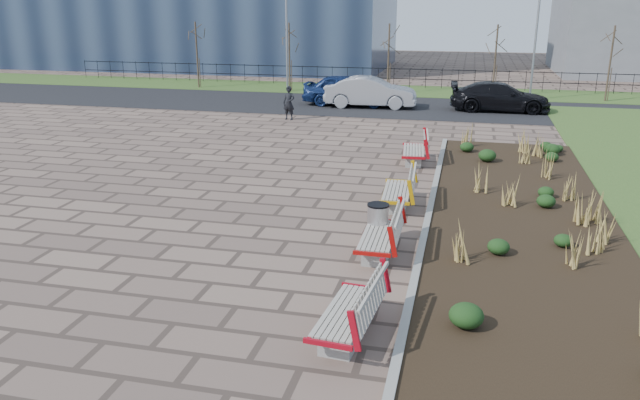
% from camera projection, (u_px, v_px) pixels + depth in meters
% --- Properties ---
extents(ground, '(120.00, 120.00, 0.00)m').
position_uv_depth(ground, '(211.00, 283.00, 12.34)').
color(ground, '#715B4E').
rests_on(ground, ground).
extents(planting_bed, '(4.50, 18.00, 0.10)m').
position_uv_depth(planting_bed, '(523.00, 222.00, 15.58)').
color(planting_bed, black).
rests_on(planting_bed, ground).
extents(planting_curb, '(0.16, 18.00, 0.15)m').
position_uv_depth(planting_curb, '(429.00, 214.00, 16.08)').
color(planting_curb, gray).
rests_on(planting_curb, ground).
extents(grass_verge_far, '(80.00, 5.00, 0.04)m').
position_uv_depth(grass_verge_far, '(391.00, 90.00, 38.26)').
color(grass_verge_far, '#33511E').
rests_on(grass_verge_far, ground).
extents(road, '(80.00, 7.00, 0.02)m').
position_uv_depth(road, '(376.00, 106.00, 32.71)').
color(road, black).
rests_on(road, ground).
extents(bench_a, '(1.09, 2.17, 1.00)m').
position_uv_depth(bench_a, '(347.00, 309.00, 10.25)').
color(bench_a, '#A80B1A').
rests_on(bench_a, ground).
extents(bench_b, '(0.92, 2.11, 1.00)m').
position_uv_depth(bench_b, '(379.00, 233.00, 13.59)').
color(bench_b, '#AC0E0B').
rests_on(bench_b, ground).
extents(bench_c, '(1.01, 2.14, 1.00)m').
position_uv_depth(bench_c, '(397.00, 189.00, 16.77)').
color(bench_c, '#D4980B').
rests_on(bench_c, ground).
extents(bench_d, '(1.08, 2.17, 1.00)m').
position_uv_depth(bench_d, '(414.00, 148.00, 21.28)').
color(bench_d, '#B40C15').
rests_on(bench_d, ground).
extents(litter_bin, '(0.49, 0.49, 0.89)m').
position_uv_depth(litter_bin, '(378.00, 223.00, 14.32)').
color(litter_bin, '#B2B2B7').
rests_on(litter_bin, ground).
extents(pedestrian, '(0.61, 0.45, 1.55)m').
position_uv_depth(pedestrian, '(289.00, 103.00, 28.86)').
color(pedestrian, black).
rests_on(pedestrian, ground).
extents(car_blue, '(4.70, 1.89, 1.60)m').
position_uv_depth(car_blue, '(348.00, 90.00, 32.74)').
color(car_blue, navy).
rests_on(car_blue, road).
extents(car_silver, '(4.79, 1.90, 1.55)m').
position_uv_depth(car_silver, '(370.00, 92.00, 32.12)').
color(car_silver, gray).
rests_on(car_silver, road).
extents(car_black, '(4.93, 2.12, 1.41)m').
position_uv_depth(car_black, '(500.00, 97.00, 31.03)').
color(car_black, black).
rests_on(car_black, road).
extents(tree_a, '(1.40, 1.40, 4.00)m').
position_uv_depth(tree_a, '(197.00, 55.00, 38.90)').
color(tree_a, '#4C3D2D').
rests_on(tree_a, grass_verge_far).
extents(tree_b, '(1.40, 1.40, 4.00)m').
position_uv_depth(tree_b, '(289.00, 57.00, 37.57)').
color(tree_b, '#4C3D2D').
rests_on(tree_b, grass_verge_far).
extents(tree_c, '(1.40, 1.40, 4.00)m').
position_uv_depth(tree_c, '(388.00, 59.00, 36.25)').
color(tree_c, '#4C3D2D').
rests_on(tree_c, grass_verge_far).
extents(tree_d, '(1.40, 1.40, 4.00)m').
position_uv_depth(tree_d, '(495.00, 61.00, 34.93)').
color(tree_d, '#4C3D2D').
rests_on(tree_d, grass_verge_far).
extents(tree_e, '(1.40, 1.40, 4.00)m').
position_uv_depth(tree_e, '(610.00, 64.00, 33.60)').
color(tree_e, '#4C3D2D').
rests_on(tree_e, grass_verge_far).
extents(lamp_west, '(0.24, 0.60, 6.00)m').
position_uv_depth(lamp_west, '(287.00, 40.00, 36.80)').
color(lamp_west, gray).
rests_on(lamp_west, grass_verge_far).
extents(lamp_east, '(0.24, 0.60, 6.00)m').
position_uv_depth(lamp_east, '(535.00, 44.00, 33.71)').
color(lamp_east, gray).
rests_on(lamp_east, grass_verge_far).
extents(railing_fence, '(44.00, 0.10, 1.20)m').
position_uv_depth(railing_fence, '(394.00, 77.00, 39.46)').
color(railing_fence, black).
rests_on(railing_fence, grass_verge_far).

